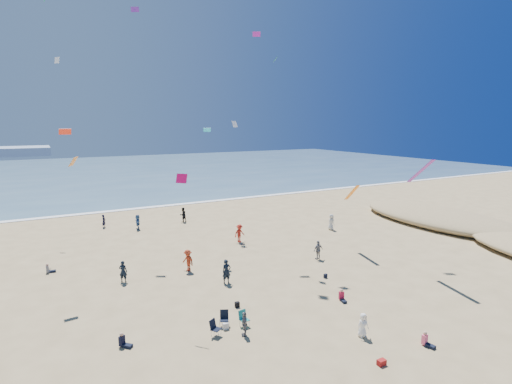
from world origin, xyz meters
TOP-DOWN VIEW (x-y plane):
  - ocean at (0.00, 95.00)m, footprint 220.00×100.00m
  - surf_line at (0.00, 45.00)m, footprint 220.00×1.20m
  - standing_flyers at (4.53, 14.90)m, footprint 36.29×41.28m
  - seated_group at (1.36, 6.45)m, footprint 19.23×28.07m
  - chair_cluster at (-0.63, 6.72)m, footprint 2.75×1.61m
  - white_tote at (-0.76, 6.84)m, footprint 0.35×0.20m
  - black_backpack at (1.17, 9.17)m, footprint 0.30×0.22m
  - cooler at (4.84, -0.44)m, footprint 0.45×0.30m
  - navy_bag at (9.81, 10.41)m, footprint 0.28×0.18m
  - kites_aloft at (9.65, 13.79)m, footprint 41.96×43.17m

SIDE VIEW (x-z plane):
  - ocean at x=0.00m, z-range 0.00..0.06m
  - surf_line at x=0.00m, z-range 0.00..0.08m
  - cooler at x=4.84m, z-range 0.00..0.30m
  - navy_bag at x=9.81m, z-range 0.00..0.34m
  - black_backpack at x=1.17m, z-range 0.00..0.38m
  - white_tote at x=-0.76m, z-range 0.00..0.40m
  - seated_group at x=1.36m, z-range 0.00..0.84m
  - chair_cluster at x=-0.63m, z-range 0.00..1.00m
  - standing_flyers at x=4.53m, z-range -0.07..1.87m
  - kites_aloft at x=9.65m, z-range 0.60..27.84m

